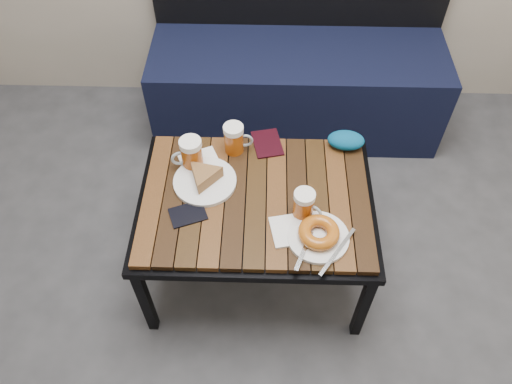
{
  "coord_description": "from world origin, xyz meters",
  "views": [
    {
      "loc": [
        0.15,
        -0.23,
        1.85
      ],
      "look_at": [
        0.12,
        0.85,
        0.5
      ],
      "focal_mm": 35.0,
      "sensor_mm": 36.0,
      "label": 1
    }
  ],
  "objects_px": {
    "knit_pouch": "(346,140)",
    "beer_mug_centre": "(234,139)",
    "passport_burgundy": "(267,143)",
    "cafe_table": "(256,205)",
    "plate_bagel": "(319,235)",
    "beer_mug_right": "(304,205)",
    "bench": "(297,78)",
    "passport_navy": "(188,214)",
    "beer_mug_left": "(191,154)",
    "plate_pie": "(205,178)"
  },
  "relations": [
    {
      "from": "knit_pouch",
      "to": "beer_mug_centre",
      "type": "bearing_deg",
      "value": -175.57
    },
    {
      "from": "passport_burgundy",
      "to": "knit_pouch",
      "type": "relative_size",
      "value": 1.02
    },
    {
      "from": "beer_mug_centre",
      "to": "passport_burgundy",
      "type": "xyz_separation_m",
      "value": [
        0.12,
        0.03,
        -0.06
      ]
    },
    {
      "from": "cafe_table",
      "to": "plate_bagel",
      "type": "bearing_deg",
      "value": -38.88
    },
    {
      "from": "beer_mug_centre",
      "to": "beer_mug_right",
      "type": "distance_m",
      "value": 0.39
    },
    {
      "from": "beer_mug_centre",
      "to": "plate_bagel",
      "type": "xyz_separation_m",
      "value": [
        0.3,
        -0.39,
        -0.04
      ]
    },
    {
      "from": "beer_mug_centre",
      "to": "bench",
      "type": "bearing_deg",
      "value": 65.97
    },
    {
      "from": "beer_mug_centre",
      "to": "passport_navy",
      "type": "height_order",
      "value": "beer_mug_centre"
    },
    {
      "from": "cafe_table",
      "to": "passport_burgundy",
      "type": "distance_m",
      "value": 0.27
    },
    {
      "from": "beer_mug_centre",
      "to": "plate_bagel",
      "type": "bearing_deg",
      "value": -56.2
    },
    {
      "from": "passport_navy",
      "to": "beer_mug_left",
      "type": "bearing_deg",
      "value": 160.5
    },
    {
      "from": "bench",
      "to": "cafe_table",
      "type": "bearing_deg",
      "value": -100.98
    },
    {
      "from": "bench",
      "to": "passport_burgundy",
      "type": "bearing_deg",
      "value": -102.19
    },
    {
      "from": "cafe_table",
      "to": "knit_pouch",
      "type": "bearing_deg",
      "value": 37.71
    },
    {
      "from": "knit_pouch",
      "to": "plate_pie",
      "type": "bearing_deg",
      "value": -159.12
    },
    {
      "from": "plate_bagel",
      "to": "passport_navy",
      "type": "xyz_separation_m",
      "value": [
        -0.44,
        0.09,
        -0.02
      ]
    },
    {
      "from": "knit_pouch",
      "to": "cafe_table",
      "type": "bearing_deg",
      "value": -142.29
    },
    {
      "from": "bench",
      "to": "beer_mug_centre",
      "type": "distance_m",
      "value": 0.78
    },
    {
      "from": "bench",
      "to": "beer_mug_right",
      "type": "distance_m",
      "value": 1.02
    },
    {
      "from": "plate_bagel",
      "to": "knit_pouch",
      "type": "height_order",
      "value": "knit_pouch"
    },
    {
      "from": "bench",
      "to": "knit_pouch",
      "type": "distance_m",
      "value": 0.71
    },
    {
      "from": "plate_bagel",
      "to": "passport_navy",
      "type": "bearing_deg",
      "value": 168.98
    },
    {
      "from": "beer_mug_centre",
      "to": "knit_pouch",
      "type": "height_order",
      "value": "beer_mug_centre"
    },
    {
      "from": "bench",
      "to": "beer_mug_centre",
      "type": "bearing_deg",
      "value": -110.98
    },
    {
      "from": "passport_burgundy",
      "to": "bench",
      "type": "bearing_deg",
      "value": 65.09
    },
    {
      "from": "bench",
      "to": "plate_pie",
      "type": "height_order",
      "value": "bench"
    },
    {
      "from": "bench",
      "to": "beer_mug_centre",
      "type": "height_order",
      "value": "bench"
    },
    {
      "from": "beer_mug_right",
      "to": "plate_bagel",
      "type": "distance_m",
      "value": 0.11
    },
    {
      "from": "bench",
      "to": "beer_mug_centre",
      "type": "relative_size",
      "value": 11.61
    },
    {
      "from": "knit_pouch",
      "to": "bench",
      "type": "bearing_deg",
      "value": 103.48
    },
    {
      "from": "beer_mug_left",
      "to": "beer_mug_right",
      "type": "distance_m",
      "value": 0.45
    },
    {
      "from": "passport_burgundy",
      "to": "knit_pouch",
      "type": "height_order",
      "value": "knit_pouch"
    },
    {
      "from": "cafe_table",
      "to": "plate_bagel",
      "type": "relative_size",
      "value": 3.32
    },
    {
      "from": "beer_mug_left",
      "to": "beer_mug_centre",
      "type": "bearing_deg",
      "value": -166.63
    },
    {
      "from": "beer_mug_right",
      "to": "passport_navy",
      "type": "height_order",
      "value": "beer_mug_right"
    },
    {
      "from": "plate_pie",
      "to": "cafe_table",
      "type": "bearing_deg",
      "value": -17.98
    },
    {
      "from": "plate_pie",
      "to": "plate_bagel",
      "type": "xyz_separation_m",
      "value": [
        0.39,
        -0.23,
        -0.0
      ]
    },
    {
      "from": "beer_mug_right",
      "to": "knit_pouch",
      "type": "xyz_separation_m",
      "value": [
        0.17,
        0.33,
        -0.03
      ]
    },
    {
      "from": "beer_mug_centre",
      "to": "beer_mug_right",
      "type": "bearing_deg",
      "value": -53.31
    },
    {
      "from": "plate_bagel",
      "to": "passport_navy",
      "type": "height_order",
      "value": "plate_bagel"
    },
    {
      "from": "plate_bagel",
      "to": "beer_mug_right",
      "type": "bearing_deg",
      "value": 116.11
    },
    {
      "from": "cafe_table",
      "to": "bench",
      "type": "bearing_deg",
      "value": 79.02
    },
    {
      "from": "bench",
      "to": "cafe_table",
      "type": "height_order",
      "value": "bench"
    },
    {
      "from": "cafe_table",
      "to": "knit_pouch",
      "type": "relative_size",
      "value": 5.99
    },
    {
      "from": "passport_navy",
      "to": "passport_burgundy",
      "type": "relative_size",
      "value": 0.85
    },
    {
      "from": "passport_navy",
      "to": "knit_pouch",
      "type": "bearing_deg",
      "value": 99.68
    },
    {
      "from": "beer_mug_right",
      "to": "knit_pouch",
      "type": "relative_size",
      "value": 0.82
    },
    {
      "from": "plate_bagel",
      "to": "beer_mug_left",
      "type": "bearing_deg",
      "value": 145.39
    },
    {
      "from": "beer_mug_left",
      "to": "beer_mug_right",
      "type": "xyz_separation_m",
      "value": [
        0.4,
        -0.21,
        -0.01
      ]
    },
    {
      "from": "bench",
      "to": "beer_mug_left",
      "type": "relative_size",
      "value": 10.86
    }
  ]
}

